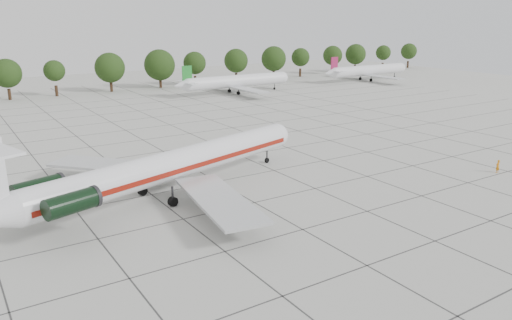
# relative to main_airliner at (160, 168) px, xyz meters

# --- Properties ---
(ground) EXTENTS (260.00, 260.00, 0.00)m
(ground) POSITION_rel_main_airliner_xyz_m (7.56, -6.21, -3.36)
(ground) COLOR #B8B8B0
(ground) RESTS_ON ground
(apron_joints) EXTENTS (170.00, 170.00, 0.02)m
(apron_joints) POSITION_rel_main_airliner_xyz_m (7.56, 8.79, -3.35)
(apron_joints) COLOR #383838
(apron_joints) RESTS_ON ground
(main_airliner) EXTENTS (39.79, 30.51, 9.50)m
(main_airliner) POSITION_rel_main_airliner_xyz_m (0.00, 0.00, 0.00)
(main_airliner) COLOR silver
(main_airliner) RESTS_ON ground
(ground_crew) EXTENTS (0.59, 0.40, 1.60)m
(ground_crew) POSITION_rel_main_airliner_xyz_m (38.00, -13.72, -2.56)
(ground_crew) COLOR orange
(ground_crew) RESTS_ON ground
(bg_airliner_d) EXTENTS (28.24, 27.20, 7.40)m
(bg_airliner_d) POSITION_rel_main_airliner_xyz_m (44.44, 59.44, -0.45)
(bg_airliner_d) COLOR silver
(bg_airliner_d) RESTS_ON ground
(bg_airliner_e) EXTENTS (28.24, 27.20, 7.40)m
(bg_airliner_e) POSITION_rel_main_airliner_xyz_m (89.90, 60.10, -0.45)
(bg_airliner_e) COLOR silver
(bg_airliner_e) RESTS_ON ground
(tree_line) EXTENTS (249.86, 8.44, 10.22)m
(tree_line) POSITION_rel_main_airliner_xyz_m (-4.12, 78.79, 2.62)
(tree_line) COLOR #332114
(tree_line) RESTS_ON ground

